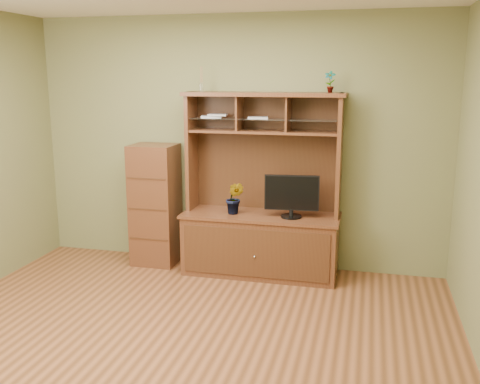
% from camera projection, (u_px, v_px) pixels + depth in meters
% --- Properties ---
extents(room, '(4.54, 4.04, 2.74)m').
position_uv_depth(room, '(169.00, 176.00, 3.89)').
color(room, '#583119').
rests_on(room, ground).
extents(media_hutch, '(1.66, 0.61, 1.90)m').
position_uv_depth(media_hutch, '(261.00, 225.00, 5.63)').
color(media_hutch, '#452213').
rests_on(media_hutch, room).
extents(monitor, '(0.55, 0.21, 0.44)m').
position_uv_depth(monitor, '(292.00, 195.00, 5.40)').
color(monitor, black).
rests_on(monitor, media_hutch).
extents(orchid_plant, '(0.20, 0.17, 0.34)m').
position_uv_depth(orchid_plant, '(235.00, 198.00, 5.55)').
color(orchid_plant, '#2F5E20').
rests_on(orchid_plant, media_hutch).
extents(top_plant, '(0.12, 0.09, 0.21)m').
position_uv_depth(top_plant, '(330.00, 82.00, 5.23)').
color(top_plant, '#275D20').
rests_on(top_plant, media_hutch).
extents(reed_diffuser, '(0.05, 0.05, 0.26)m').
position_uv_depth(reed_diffuser, '(201.00, 82.00, 5.54)').
color(reed_diffuser, silver).
rests_on(reed_diffuser, media_hutch).
extents(magazines, '(0.73, 0.21, 0.04)m').
position_uv_depth(magazines, '(228.00, 116.00, 5.55)').
color(magazines, silver).
rests_on(magazines, media_hutch).
extents(side_cabinet, '(0.48, 0.43, 1.33)m').
position_uv_depth(side_cabinet, '(155.00, 205.00, 5.91)').
color(side_cabinet, '#452213').
rests_on(side_cabinet, room).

